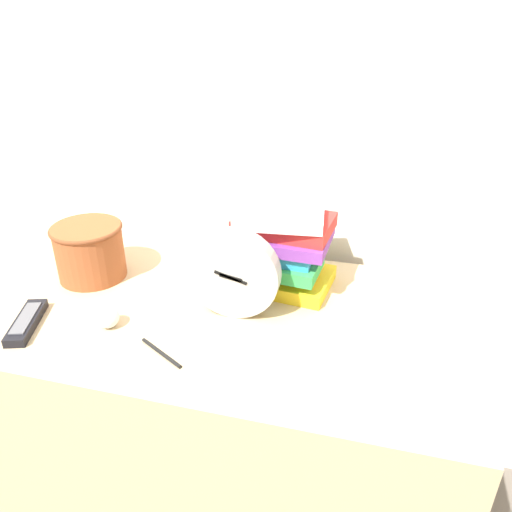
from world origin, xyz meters
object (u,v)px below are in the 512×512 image
object	(u,v)px
desk_clock	(233,274)
book_stack	(280,247)
crumpled_paper_ball	(108,317)
pen	(161,353)
tv_remote	(27,322)
basket	(89,250)

from	to	relation	value
desk_clock	book_stack	world-z (taller)	desk_clock
book_stack	crumpled_paper_ball	distance (m)	0.43
desk_clock	crumpled_paper_ball	world-z (taller)	desk_clock
crumpled_paper_ball	pen	size ratio (longest dim) A/B	0.44
crumpled_paper_ball	book_stack	bearing A→B (deg)	40.04
tv_remote	pen	xyz separation A→B (m)	(0.33, -0.02, -0.01)
book_stack	basket	size ratio (longest dim) A/B	1.53
desk_clock	pen	size ratio (longest dim) A/B	1.87
book_stack	basket	distance (m)	0.48
desk_clock	crumpled_paper_ball	size ratio (longest dim) A/B	4.23
basket	pen	distance (m)	0.40
book_stack	desk_clock	bearing A→B (deg)	-114.77
crumpled_paper_ball	pen	distance (m)	0.17
tv_remote	crumpled_paper_ball	distance (m)	0.18
basket	tv_remote	world-z (taller)	basket
tv_remote	book_stack	bearing A→B (deg)	32.30
basket	tv_remote	bearing A→B (deg)	-96.02
book_stack	tv_remote	bearing A→B (deg)	-147.70
pen	tv_remote	bearing A→B (deg)	177.08
basket	crumpled_paper_ball	world-z (taller)	basket
crumpled_paper_ball	tv_remote	bearing A→B (deg)	-166.02
basket	book_stack	bearing A→B (deg)	9.60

